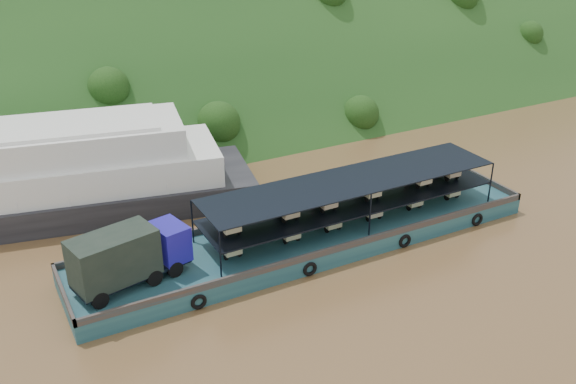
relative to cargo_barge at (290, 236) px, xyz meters
name	(u,v)px	position (x,y,z in m)	size (l,w,h in m)	color
ground	(330,240)	(3.42, 0.00, -1.25)	(160.00, 160.00, 0.00)	brown
hillside	(172,108)	(3.42, 36.00, -1.25)	(140.00, 28.00, 28.00)	#163914
cargo_barge	(290,236)	(0.00, 0.00, 0.00)	(35.00, 7.18, 4.99)	#153B4B
passenger_ferry	(19,179)	(-16.01, 15.12, 1.96)	(37.66, 16.19, 7.41)	black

